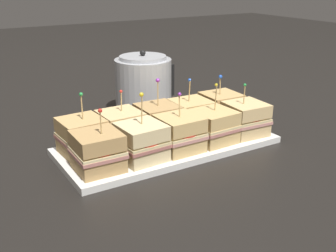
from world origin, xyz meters
The scene contains 13 objects.
ground_plane centered at (0.00, 0.00, 0.00)m, with size 6.00×6.00×0.00m, color black.
serving_platter centered at (0.00, 0.00, 0.01)m, with size 0.61×0.27×0.02m.
sandwich_front_far_left centered at (-0.23, -0.06, 0.07)m, with size 0.12×0.12×0.16m.
sandwich_front_left centered at (-0.12, -0.06, 0.07)m, with size 0.12×0.12×0.18m.
sandwich_front_center centered at (0.00, -0.06, 0.07)m, with size 0.12×0.12×0.16m.
sandwich_front_right centered at (0.12, -0.06, 0.06)m, with size 0.12×0.12×0.17m.
sandwich_front_far_right centered at (0.23, -0.06, 0.07)m, with size 0.12×0.12×0.16m.
sandwich_back_far_left centered at (-0.23, 0.06, 0.07)m, with size 0.12×0.12×0.17m.
sandwich_back_left centered at (-0.12, 0.06, 0.07)m, with size 0.12×0.12×0.16m.
sandwich_back_center centered at (0.00, 0.06, 0.07)m, with size 0.12×0.12×0.18m.
sandwich_back_right centered at (0.12, 0.06, 0.06)m, with size 0.12×0.12×0.16m.
sandwich_back_far_right centered at (0.23, 0.06, 0.07)m, with size 0.12×0.12×0.16m.
kettle_steel centered at (0.10, 0.32, 0.10)m, with size 0.22×0.20×0.22m.
Camera 1 is at (-0.57, -0.94, 0.48)m, focal length 45.00 mm.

